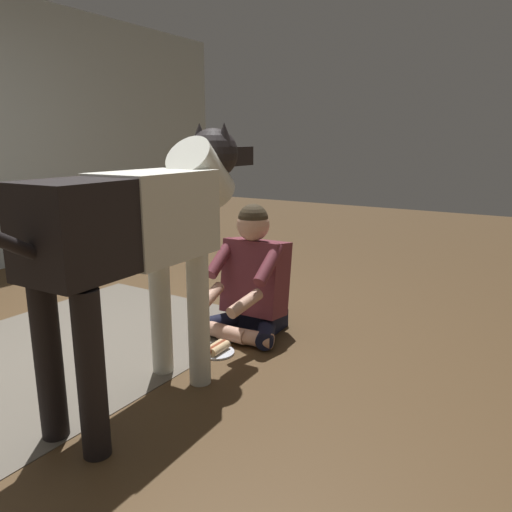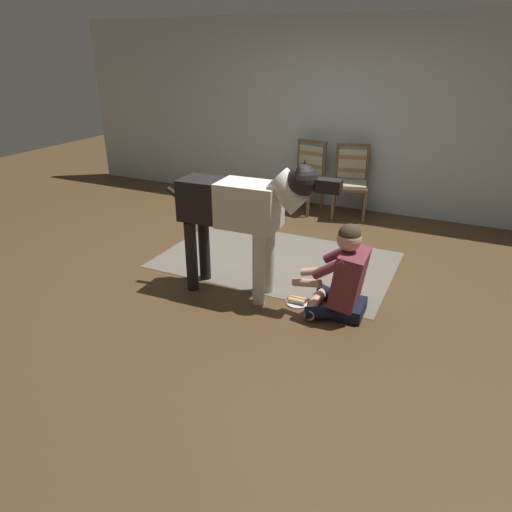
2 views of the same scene
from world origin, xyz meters
TOP-DOWN VIEW (x-y plane):
  - ground_plane at (0.00, 0.00)m, footprint 14.99×14.99m
  - area_rug at (0.01, 0.34)m, footprint 2.53×1.60m
  - person_sitting_on_floor at (0.98, -0.46)m, footprint 0.64×0.58m
  - large_dog at (0.02, -0.50)m, footprint 1.67×0.39m
  - hot_dog_on_plate at (0.57, -0.47)m, footprint 0.21×0.21m

SIDE VIEW (x-z plane):
  - ground_plane at x=0.00m, z-range 0.00..0.00m
  - area_rug at x=0.01m, z-range 0.00..0.01m
  - hot_dog_on_plate at x=0.57m, z-range 0.00..0.06m
  - person_sitting_on_floor at x=0.98m, z-range -0.08..0.77m
  - large_dog at x=0.02m, z-range 0.19..1.52m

